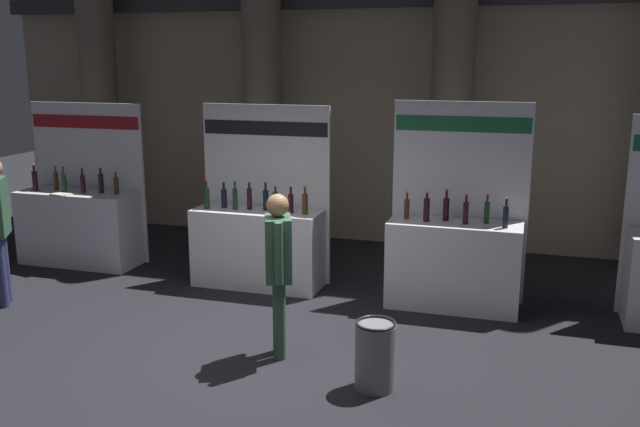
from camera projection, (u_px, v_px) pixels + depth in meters
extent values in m
plane|color=black|center=(247.00, 361.00, 6.78)|extent=(24.83, 24.83, 0.00)
cube|color=gray|center=(367.00, 24.00, 10.59)|extent=(12.42, 0.25, 6.77)
cylinder|color=#665B4C|center=(98.00, 62.00, 11.18)|extent=(0.59, 0.59, 5.64)
cylinder|color=#665B4C|center=(262.00, 62.00, 10.37)|extent=(0.59, 0.59, 5.64)
cylinder|color=#665B4C|center=(454.00, 63.00, 9.56)|extent=(0.59, 0.59, 5.64)
cube|color=white|center=(79.00, 228.00, 9.85)|extent=(1.70, 0.60, 1.05)
cube|color=white|center=(90.00, 182.00, 10.03)|extent=(1.78, 0.04, 2.27)
cube|color=maroon|center=(84.00, 122.00, 9.82)|extent=(1.73, 0.01, 0.18)
cylinder|color=black|center=(35.00, 181.00, 9.84)|extent=(0.08, 0.08, 0.27)
cylinder|color=black|center=(34.00, 168.00, 9.80)|extent=(0.03, 0.03, 0.09)
cylinder|color=gold|center=(33.00, 165.00, 9.79)|extent=(0.03, 0.03, 0.02)
cylinder|color=#472D14|center=(56.00, 181.00, 9.87)|extent=(0.06, 0.06, 0.26)
cylinder|color=#472D14|center=(55.00, 169.00, 9.83)|extent=(0.03, 0.03, 0.08)
cylinder|color=gold|center=(55.00, 166.00, 9.82)|extent=(0.03, 0.03, 0.02)
cylinder|color=#19381E|center=(64.00, 183.00, 9.66)|extent=(0.07, 0.07, 0.28)
cylinder|color=#19381E|center=(63.00, 170.00, 9.62)|extent=(0.03, 0.03, 0.08)
cylinder|color=black|center=(63.00, 167.00, 9.61)|extent=(0.03, 0.03, 0.02)
cylinder|color=black|center=(83.00, 184.00, 9.68)|extent=(0.07, 0.07, 0.24)
cylinder|color=black|center=(82.00, 172.00, 9.64)|extent=(0.03, 0.03, 0.09)
cylinder|color=red|center=(82.00, 168.00, 9.63)|extent=(0.03, 0.03, 0.02)
cylinder|color=black|center=(101.00, 183.00, 9.65)|extent=(0.07, 0.07, 0.27)
cylinder|color=black|center=(100.00, 172.00, 9.62)|extent=(0.03, 0.03, 0.07)
cylinder|color=black|center=(100.00, 169.00, 9.61)|extent=(0.03, 0.03, 0.02)
cylinder|color=#472D14|center=(116.00, 186.00, 9.58)|extent=(0.07, 0.07, 0.23)
cylinder|color=#472D14|center=(116.00, 175.00, 9.54)|extent=(0.03, 0.03, 0.08)
cylinder|color=gold|center=(115.00, 171.00, 9.53)|extent=(0.03, 0.03, 0.02)
cube|color=silver|center=(64.00, 194.00, 9.58)|extent=(0.32, 0.34, 0.02)
cube|color=white|center=(258.00, 248.00, 8.91)|extent=(1.65, 0.60, 1.00)
cube|color=white|center=(266.00, 193.00, 9.08)|extent=(1.73, 0.04, 2.31)
cube|color=black|center=(265.00, 128.00, 8.87)|extent=(1.68, 0.01, 0.18)
cylinder|color=#19381E|center=(207.00, 198.00, 8.87)|extent=(0.07, 0.07, 0.26)
cylinder|color=#19381E|center=(206.00, 185.00, 8.83)|extent=(0.03, 0.03, 0.09)
cylinder|color=red|center=(206.00, 181.00, 8.82)|extent=(0.03, 0.03, 0.02)
cylinder|color=black|center=(224.00, 198.00, 8.92)|extent=(0.07, 0.07, 0.24)
cylinder|color=black|center=(224.00, 186.00, 8.89)|extent=(0.03, 0.03, 0.09)
cylinder|color=gold|center=(224.00, 181.00, 8.87)|extent=(0.03, 0.03, 0.02)
cylinder|color=#19381E|center=(235.00, 199.00, 8.80)|extent=(0.06, 0.06, 0.27)
cylinder|color=#19381E|center=(235.00, 186.00, 8.76)|extent=(0.03, 0.03, 0.08)
cylinder|color=black|center=(235.00, 182.00, 8.75)|extent=(0.03, 0.03, 0.02)
cylinder|color=black|center=(249.00, 199.00, 8.81)|extent=(0.07, 0.07, 0.27)
cylinder|color=black|center=(249.00, 186.00, 8.77)|extent=(0.03, 0.03, 0.06)
cylinder|color=black|center=(249.00, 183.00, 8.76)|extent=(0.03, 0.03, 0.02)
cylinder|color=black|center=(266.00, 200.00, 8.78)|extent=(0.07, 0.07, 0.25)
cylinder|color=black|center=(266.00, 187.00, 8.74)|extent=(0.03, 0.03, 0.08)
cylinder|color=black|center=(266.00, 183.00, 8.73)|extent=(0.03, 0.03, 0.02)
cylinder|color=#19381E|center=(275.00, 202.00, 8.66)|extent=(0.07, 0.07, 0.26)
cylinder|color=#19381E|center=(275.00, 189.00, 8.62)|extent=(0.03, 0.03, 0.07)
cylinder|color=gold|center=(275.00, 186.00, 8.61)|extent=(0.03, 0.03, 0.02)
cylinder|color=black|center=(291.00, 204.00, 8.60)|extent=(0.07, 0.07, 0.24)
cylinder|color=black|center=(291.00, 191.00, 8.56)|extent=(0.03, 0.03, 0.07)
cylinder|color=black|center=(291.00, 188.00, 8.55)|extent=(0.03, 0.03, 0.02)
cylinder|color=#472D14|center=(305.00, 204.00, 8.55)|extent=(0.07, 0.07, 0.25)
cylinder|color=#472D14|center=(305.00, 190.00, 8.51)|extent=(0.03, 0.03, 0.09)
cylinder|color=gold|center=(305.00, 186.00, 8.50)|extent=(0.03, 0.03, 0.02)
cube|color=white|center=(453.00, 265.00, 8.13)|extent=(1.53, 0.60, 1.03)
cube|color=white|center=(459.00, 202.00, 8.29)|extent=(1.60, 0.04, 2.40)
cube|color=#1E6638|center=(462.00, 124.00, 8.06)|extent=(1.56, 0.01, 0.18)
cylinder|color=#472D14|center=(407.00, 209.00, 8.19)|extent=(0.06, 0.06, 0.23)
cylinder|color=#472D14|center=(407.00, 196.00, 8.15)|extent=(0.03, 0.03, 0.08)
cylinder|color=gold|center=(407.00, 192.00, 8.14)|extent=(0.03, 0.03, 0.02)
cylinder|color=black|center=(427.00, 210.00, 8.05)|extent=(0.07, 0.07, 0.27)
cylinder|color=black|center=(427.00, 196.00, 8.01)|extent=(0.03, 0.03, 0.07)
cylinder|color=gold|center=(427.00, 192.00, 8.00)|extent=(0.03, 0.03, 0.02)
cylinder|color=black|center=(446.00, 209.00, 8.08)|extent=(0.07, 0.07, 0.27)
cylinder|color=black|center=(447.00, 195.00, 8.04)|extent=(0.03, 0.03, 0.09)
cylinder|color=red|center=(447.00, 190.00, 8.03)|extent=(0.03, 0.03, 0.02)
cylinder|color=black|center=(466.00, 213.00, 7.93)|extent=(0.06, 0.06, 0.26)
cylinder|color=black|center=(466.00, 199.00, 7.89)|extent=(0.03, 0.03, 0.07)
cylinder|color=red|center=(467.00, 195.00, 7.88)|extent=(0.03, 0.03, 0.02)
cylinder|color=#19381E|center=(487.00, 213.00, 7.95)|extent=(0.06, 0.06, 0.25)
cylinder|color=#19381E|center=(488.00, 199.00, 7.92)|extent=(0.03, 0.03, 0.07)
cylinder|color=red|center=(488.00, 195.00, 7.91)|extent=(0.03, 0.03, 0.02)
cylinder|color=black|center=(506.00, 217.00, 7.74)|extent=(0.06, 0.06, 0.24)
cylinder|color=black|center=(506.00, 203.00, 7.71)|extent=(0.03, 0.03, 0.09)
cylinder|color=gold|center=(507.00, 198.00, 7.70)|extent=(0.03, 0.03, 0.02)
cylinder|color=slate|center=(375.00, 356.00, 6.17)|extent=(0.37, 0.37, 0.60)
torus|color=black|center=(376.00, 323.00, 6.10)|extent=(0.36, 0.36, 0.02)
cylinder|color=#33563D|center=(279.00, 321.00, 6.75)|extent=(0.12, 0.12, 0.79)
cylinder|color=#33563D|center=(279.00, 315.00, 6.91)|extent=(0.12, 0.12, 0.79)
cube|color=#33563D|center=(278.00, 248.00, 6.67)|extent=(0.37, 0.44, 0.62)
sphere|color=#8C6647|center=(278.00, 205.00, 6.58)|extent=(0.22, 0.22, 0.22)
cylinder|color=#33563D|center=(279.00, 254.00, 6.44)|extent=(0.08, 0.08, 0.59)
cylinder|color=#33563D|center=(277.00, 241.00, 6.90)|extent=(0.08, 0.08, 0.59)
cylinder|color=navy|center=(1.00, 272.00, 8.15)|extent=(0.12, 0.12, 0.85)
cylinder|color=navy|center=(4.00, 268.00, 8.31)|extent=(0.12, 0.12, 0.85)
cylinder|color=#33563D|center=(0.00, 201.00, 8.30)|extent=(0.08, 0.08, 0.64)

